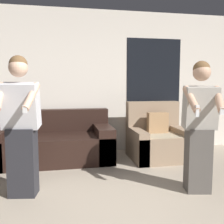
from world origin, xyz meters
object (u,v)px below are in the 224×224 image
object	(u,v)px
person_right	(200,126)
armchair	(157,140)
person_left	(21,126)
couch	(53,144)

from	to	relation	value
person_right	armchair	bearing A→B (deg)	88.49
person_left	person_right	size ratio (longest dim) A/B	1.03
couch	armchair	size ratio (longest dim) A/B	2.01
armchair	person_right	world-z (taller)	person_right
armchair	person_right	xyz separation A→B (m)	(-0.04, -1.47, 0.49)
armchair	person_right	size ratio (longest dim) A/B	0.62
armchair	couch	bearing A→B (deg)	173.89
couch	person_left	size ratio (longest dim) A/B	1.21
armchair	person_left	size ratio (longest dim) A/B	0.60
armchair	person_left	distance (m)	2.49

